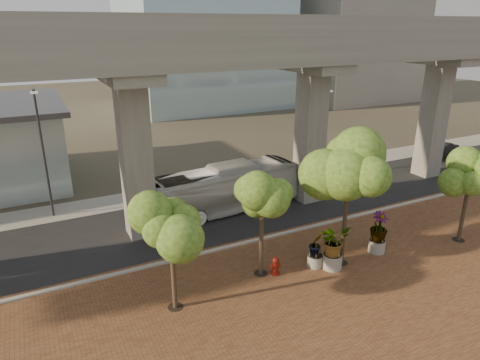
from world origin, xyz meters
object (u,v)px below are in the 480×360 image
parked_car (442,149)px  planter_front (334,242)px  fire_hydrant (275,266)px  transit_bus (220,191)px

parked_car → planter_front: size_ratio=1.85×
fire_hydrant → planter_front: 3.19m
fire_hydrant → planter_front: (2.91, -0.80, 1.01)m
fire_hydrant → transit_bus: bearing=85.3°
parked_car → planter_front: 24.62m
transit_bus → planter_front: bearing=-171.1°
transit_bus → parked_car: transit_bus is taller
fire_hydrant → planter_front: bearing=-15.4°
parked_car → planter_front: bearing=101.8°
transit_bus → fire_hydrant: transit_bus is taller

